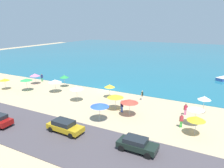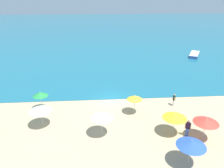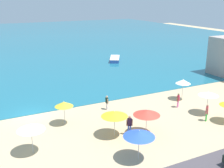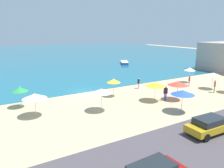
{
  "view_description": "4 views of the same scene",
  "coord_description": "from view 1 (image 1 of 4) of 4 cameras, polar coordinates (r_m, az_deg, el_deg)",
  "views": [
    {
      "loc": [
        19.24,
        -34.43,
        12.19
      ],
      "look_at": [
        1.19,
        -0.3,
        1.41
      ],
      "focal_mm": 35.0,
      "sensor_mm": 36.0,
      "label": 1
    },
    {
      "loc": [
        -1.67,
        -25.74,
        13.45
      ],
      "look_at": [
        0.27,
        1.58,
        1.56
      ],
      "focal_mm": 35.0,
      "sensor_mm": 36.0,
      "label": 2
    },
    {
      "loc": [
        -4.5,
        -28.03,
        11.89
      ],
      "look_at": [
        10.58,
        2.25,
        1.31
      ],
      "focal_mm": 45.0,
      "sensor_mm": 36.0,
      "label": 3
    },
    {
      "loc": [
        -11.63,
        -26.89,
        8.31
      ],
      "look_at": [
        3.9,
        -0.92,
        0.91
      ],
      "focal_mm": 35.0,
      "sensor_mm": 36.0,
      "label": 4
    }
  ],
  "objects": [
    {
      "name": "beach_umbrella_11",
      "position": [
        35.25,
        -9.23,
        -1.03
      ],
      "size": [
        2.21,
        2.21,
        2.52
      ],
      "color": "#B2B2B7",
      "rests_on": "ground_plane"
    },
    {
      "name": "beach_umbrella_10",
      "position": [
        43.8,
        -12.37,
        1.93
      ],
      "size": [
        1.79,
        1.79,
        2.43
      ],
      "color": "#B2B2B7",
      "rests_on": "ground_plane"
    },
    {
      "name": "beach_umbrella_0",
      "position": [
        32.7,
        23.01,
        -3.39
      ],
      "size": [
        1.78,
        1.78,
        2.57
      ],
      "color": "#B2B2B7",
      "rests_on": "ground_plane"
    },
    {
      "name": "beach_umbrella_1",
      "position": [
        40.7,
        -14.68,
        0.76
      ],
      "size": [
        2.37,
        2.37,
        2.44
      ],
      "color": "#B2B2B7",
      "rests_on": "ground_plane"
    },
    {
      "name": "sea",
      "position": [
        92.28,
        15.73,
        7.44
      ],
      "size": [
        150.0,
        110.0,
        0.05
      ],
      "primitive_type": "cube",
      "color": "#1D667D",
      "rests_on": "ground_plane"
    },
    {
      "name": "beach_umbrella_4",
      "position": [
        43.28,
        -21.49,
        1.08
      ],
      "size": [
        2.2,
        2.2,
        2.4
      ],
      "color": "#B2B2B7",
      "rests_on": "ground_plane"
    },
    {
      "name": "bather_3",
      "position": [
        49.49,
        -17.85,
        1.68
      ],
      "size": [
        0.29,
        0.56,
        1.65
      ],
      "color": "#42AB5D",
      "rests_on": "ground_plane"
    },
    {
      "name": "beach_umbrella_12",
      "position": [
        47.64,
        -19.53,
        2.26
      ],
      "size": [
        2.07,
        2.07,
        2.25
      ],
      "color": "#B2B2B7",
      "rests_on": "ground_plane"
    },
    {
      "name": "ground_plane",
      "position": [
        41.28,
        -1.26,
        -1.58
      ],
      "size": [
        160.0,
        160.0,
        0.0
      ],
      "primitive_type": "plane",
      "color": "tan"
    },
    {
      "name": "beach_umbrella_7",
      "position": [
        29.46,
        4.61,
        -4.46
      ],
      "size": [
        2.4,
        2.4,
        2.42
      ],
      "color": "#B2B2B7",
      "rests_on": "ground_plane"
    },
    {
      "name": "beach_umbrella_8",
      "position": [
        45.81,
        -26.28,
        1.04
      ],
      "size": [
        1.83,
        1.83,
        2.21
      ],
      "color": "#B2B2B7",
      "rests_on": "ground_plane"
    },
    {
      "name": "beach_umbrella_3",
      "position": [
        28.43,
        21.07,
        -5.97
      ],
      "size": [
        2.11,
        2.11,
        2.5
      ],
      "color": "#B2B2B7",
      "rests_on": "ground_plane"
    },
    {
      "name": "parked_car_1",
      "position": [
        26.05,
        -12.23,
        -10.68
      ],
      "size": [
        4.42,
        2.0,
        1.42
      ],
      "color": "#BB9118",
      "rests_on": "coastal_road"
    },
    {
      "name": "bather_4",
      "position": [
        31.66,
        18.66,
        -6.12
      ],
      "size": [
        0.5,
        0.38,
        1.64
      ],
      "color": "pink",
      "rests_on": "ground_plane"
    },
    {
      "name": "beach_umbrella_5",
      "position": [
        26.16,
        21.16,
        -8.39
      ],
      "size": [
        2.02,
        2.02,
        2.35
      ],
      "color": "#B2B2B7",
      "rests_on": "ground_plane"
    },
    {
      "name": "beach_umbrella_6",
      "position": [
        36.45,
        -0.63,
        -0.5
      ],
      "size": [
        1.78,
        1.78,
        2.39
      ],
      "color": "#B2B2B7",
      "rests_on": "ground_plane"
    },
    {
      "name": "beach_umbrella_2",
      "position": [
        31.42,
        0.9,
        -3.17
      ],
      "size": [
        2.37,
        2.37,
        2.38
      ],
      "color": "#B2B2B7",
      "rests_on": "ground_plane"
    },
    {
      "name": "bather_0",
      "position": [
        36.07,
        7.9,
        -2.81
      ],
      "size": [
        0.24,
        0.57,
        1.6
      ],
      "color": "silver",
      "rests_on": "ground_plane"
    },
    {
      "name": "beach_umbrella_9",
      "position": [
        27.96,
        -3.24,
        -5.46
      ],
      "size": [
        2.4,
        2.4,
        2.46
      ],
      "color": "#B2B2B7",
      "rests_on": "ground_plane"
    },
    {
      "name": "coastal_road",
      "position": [
        28.07,
        -19.79,
        -11.07
      ],
      "size": [
        80.0,
        8.0,
        0.06
      ],
      "primitive_type": "cube",
      "color": "#494247",
      "rests_on": "ground_plane"
    },
    {
      "name": "bather_1",
      "position": [
        30.87,
        2.61,
        -5.62
      ],
      "size": [
        0.55,
        0.32,
        1.82
      ],
      "color": "blue",
      "rests_on": "ground_plane"
    },
    {
      "name": "bather_2",
      "position": [
        27.83,
        17.66,
        -8.93
      ],
      "size": [
        0.46,
        0.4,
        1.75
      ],
      "color": "green",
      "rests_on": "ground_plane"
    },
    {
      "name": "parked_car_0",
      "position": [
        22.27,
        6.53,
        -15.32
      ],
      "size": [
        3.96,
        1.85,
        1.34
      ],
      "color": "black",
      "rests_on": "coastal_road"
    }
  ]
}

